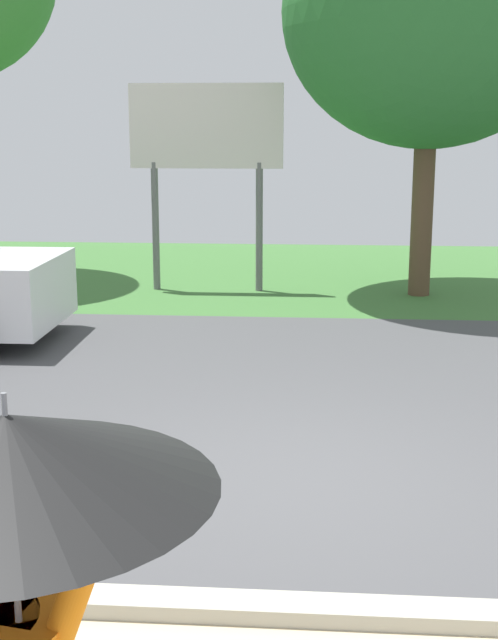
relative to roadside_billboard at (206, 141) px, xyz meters
The scene contains 3 objects.
ground_plane 6.00m from the roadside_billboard, 71.96° to the right, with size 40.00×22.00×0.20m.
roadside_billboard is the anchor object (origin of this frame).
tree_left_far 4.16m from the roadside_billboard, ahead, with size 4.75×4.75×6.75m.
Camera 1 is at (0.14, -6.51, 2.83)m, focal length 47.94 mm.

